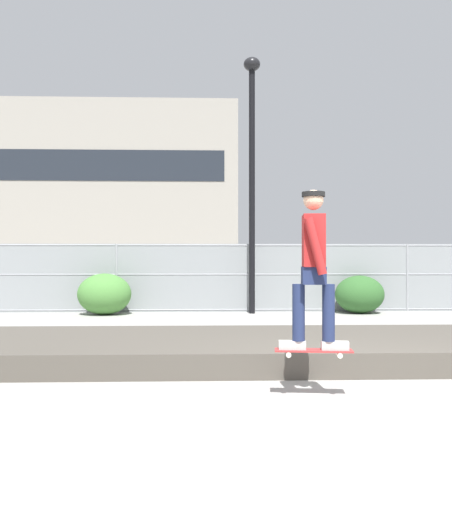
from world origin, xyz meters
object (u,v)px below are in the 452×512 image
at_px(parked_car_mid, 323,277).
at_px(skateboard, 314,351).
at_px(skater, 313,260).
at_px(shrub_center, 360,294).
at_px(street_lamp, 252,154).
at_px(parked_car_near, 161,277).
at_px(shrub_left, 104,294).

bearing_deg(parked_car_mid, skateboard, -102.48).
relative_size(skater, shrub_center, 1.28).
height_order(street_lamp, parked_car_mid, street_lamp).
height_order(skateboard, parked_car_near, parked_car_near).
xyz_separation_m(street_lamp, shrub_left, (-3.83, -0.23, -3.69)).
height_order(shrub_left, shrub_center, shrub_left).
xyz_separation_m(parked_car_near, parked_car_mid, (5.43, -0.05, 0.00)).
bearing_deg(parked_car_near, shrub_center, -35.70).
relative_size(parked_car_mid, shrub_center, 3.41).
distance_m(shrub_left, shrub_center, 6.67).
xyz_separation_m(parked_car_near, shrub_left, (-1.11, -4.13, -0.31)).
distance_m(skater, shrub_center, 9.14).
xyz_separation_m(skateboard, parked_car_near, (-2.65, 12.61, 0.36)).
xyz_separation_m(skateboard, parked_car_mid, (2.78, 12.55, 0.36)).
height_order(street_lamp, shrub_center, street_lamp).
xyz_separation_m(skater, street_lamp, (0.07, 8.71, 2.79)).
xyz_separation_m(skateboard, shrub_center, (2.91, 8.61, 0.02)).
relative_size(parked_car_near, parked_car_mid, 1.01).
bearing_deg(shrub_left, street_lamp, 3.50).
height_order(skater, shrub_left, skater).
bearing_deg(shrub_left, shrub_center, 1.13).
relative_size(street_lamp, parked_car_near, 1.52).
distance_m(skateboard, parked_car_near, 12.89).
bearing_deg(parked_car_mid, shrub_center, -88.02).
xyz_separation_m(parked_car_mid, shrub_center, (0.14, -3.94, -0.34)).
relative_size(street_lamp, shrub_center, 5.23).
relative_size(skateboard, parked_car_mid, 0.19).
xyz_separation_m(street_lamp, parked_car_mid, (2.71, 3.84, -3.38)).
bearing_deg(street_lamp, skater, -90.47).
xyz_separation_m(street_lamp, shrub_center, (2.84, -0.10, -3.72)).
distance_m(skateboard, shrub_center, 9.09).
bearing_deg(skateboard, parked_car_near, 101.86).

